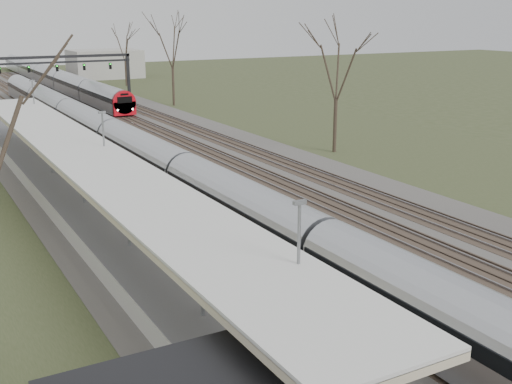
# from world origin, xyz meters

# --- Properties ---
(track_bed) EXTENTS (24.00, 160.00, 0.22)m
(track_bed) POSITION_xyz_m (0.26, 55.00, 0.06)
(track_bed) COLOR #474442
(track_bed) RESTS_ON ground
(platform) EXTENTS (3.50, 69.00, 1.00)m
(platform) POSITION_xyz_m (-9.05, 37.50, 0.50)
(platform) COLOR #9E9B93
(platform) RESTS_ON ground
(canopy) EXTENTS (4.10, 50.00, 3.11)m
(canopy) POSITION_xyz_m (-9.05, 32.99, 3.93)
(canopy) COLOR slate
(canopy) RESTS_ON platform
(signal_gantry) EXTENTS (21.00, 0.59, 6.08)m
(signal_gantry) POSITION_xyz_m (0.29, 84.99, 4.91)
(signal_gantry) COLOR black
(signal_gantry) RESTS_ON ground
(tree_east_far) EXTENTS (5.00, 5.00, 10.30)m
(tree_east_far) POSITION_xyz_m (14.00, 42.00, 7.29)
(tree_east_far) COLOR #2D231C
(tree_east_far) RESTS_ON ground
(train_near) EXTENTS (2.62, 90.21, 3.05)m
(train_near) POSITION_xyz_m (-2.50, 49.60, 1.48)
(train_near) COLOR #A0A3AA
(train_near) RESTS_ON ground
(train_far) EXTENTS (2.62, 75.21, 3.05)m
(train_far) POSITION_xyz_m (4.50, 105.72, 1.48)
(train_far) COLOR #A0A3AA
(train_far) RESTS_ON ground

